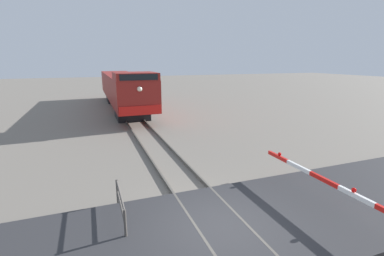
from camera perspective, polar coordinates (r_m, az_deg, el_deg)
The scene contains 6 objects.
ground_plane at distance 8.59m, azimuth 6.24°, elevation -20.42°, with size 160.00×160.00×0.00m, color slate.
rail_track_left at distance 8.29m, azimuth 1.50°, elevation -21.09°, with size 0.08×80.00×0.15m, color #59544C.
rail_track_right at distance 8.85m, azimuth 10.64°, elevation -18.88°, with size 0.08×80.00×0.15m, color #59544C.
road_surface at distance 8.54m, azimuth 6.25°, elevation -20.01°, with size 36.00×4.86×0.15m, color #2D2D30.
locomotive at distance 28.52m, azimuth -14.04°, elevation 8.03°, with size 3.08×19.07×3.96m.
guard_railing at distance 8.90m, azimuth -14.59°, elevation -14.93°, with size 0.08×2.08×0.95m.
Camera 1 is at (-3.30, -6.28, 4.83)m, focal length 25.67 mm.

